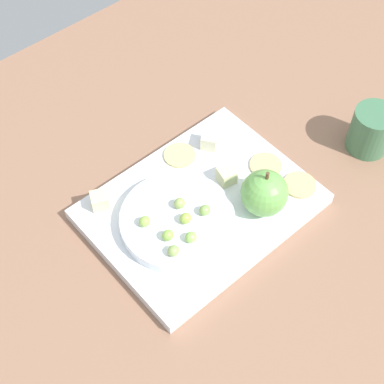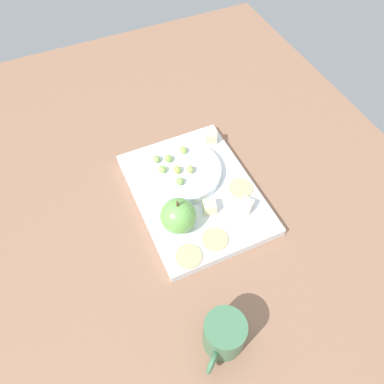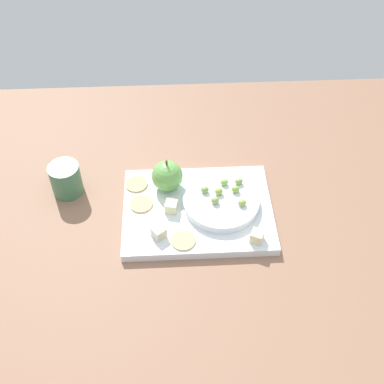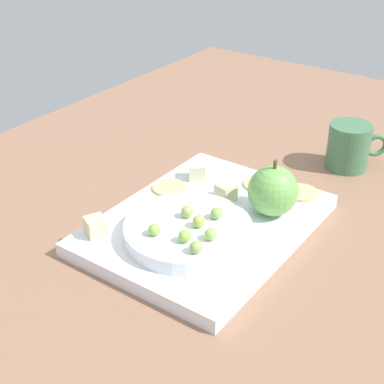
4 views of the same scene
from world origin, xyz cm
name	(u,v)px [view 1 (image 1 of 4)]	position (x,y,z in cm)	size (l,w,h in cm)	color
table	(221,199)	(0.00, 0.00, 1.90)	(143.15, 99.24, 3.80)	#90674F
platter	(201,206)	(4.79, 0.53, 4.79)	(32.59, 24.62, 1.99)	white
serving_dish	(177,221)	(9.93, 1.19, 6.76)	(16.77, 16.77, 1.94)	white
apple_whole	(264,193)	(-1.68, 7.12, 9.30)	(7.01, 7.01, 7.01)	#6EB353
apple_stem	(267,176)	(-1.68, 7.12, 13.40)	(0.50, 0.50, 1.20)	brown
cheese_cube_0	(209,141)	(-3.73, -6.96, 7.04)	(2.49, 2.49, 2.49)	beige
cheese_cube_1	(100,201)	(16.41, -8.99, 7.04)	(2.49, 2.49, 2.49)	beige
cheese_cube_2	(228,177)	(-0.99, 0.26, 7.04)	(2.49, 2.49, 2.49)	beige
cracker_0	(266,165)	(-7.61, 2.00, 5.99)	(5.09, 5.09, 0.40)	#DCB87E
cracker_1	(300,185)	(-8.82, 8.13, 5.99)	(5.09, 5.09, 0.40)	#D6B37E
cracker_2	(180,155)	(1.26, -8.51, 5.99)	(5.09, 5.09, 0.40)	#D3C67F
grape_0	(178,202)	(8.46, -0.31, 8.55)	(1.75, 1.58, 1.64)	#98B35E
grape_1	(168,235)	(13.20, 3.07, 8.53)	(1.75, 1.58, 1.61)	#8DBF4F
grape_2	(205,210)	(6.48, 3.30, 8.50)	(1.75, 1.58, 1.55)	#89B059
grape_3	(173,251)	(14.21, 5.46, 8.47)	(1.75, 1.58, 1.49)	#8EAA5D
grape_4	(186,218)	(9.50, 2.56, 8.55)	(1.75, 1.58, 1.65)	#9CBD4B
grape_5	(145,221)	(14.19, -0.89, 8.48)	(1.75, 1.58, 1.50)	#93BC51
grape_6	(191,237)	(10.96, 5.40, 8.48)	(1.75, 1.58, 1.51)	#90C45A
cup	(372,130)	(-24.71, 9.00, 7.61)	(8.04, 8.83, 7.62)	#427550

